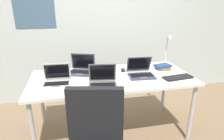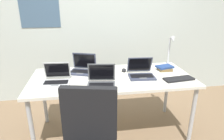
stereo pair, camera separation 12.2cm
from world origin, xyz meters
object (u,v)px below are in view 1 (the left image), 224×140
Objects in this scene: laptop_near_lamp at (103,82)px; cell_phone at (50,76)px; laptop_mid_desk at (141,72)px; desk_lamp at (167,50)px; laptop_by_keyboard at (82,69)px; coffee_mug at (106,70)px; laptop_far_corner at (57,80)px; book_stack at (163,67)px; external_keyboard at (178,77)px; computer_mouse at (123,70)px.

laptop_near_lamp is 0.67m from cell_phone.
laptop_near_lamp is (-0.47, -0.18, 0.00)m from laptop_mid_desk.
desk_lamp reaches higher than laptop_by_keyboard.
desk_lamp reaches higher than coffee_mug.
laptop_far_corner is at bearing -177.47° from laptop_mid_desk.
laptop_far_corner is at bearing -171.37° from book_stack.
laptop_near_lamp is 2.72× the size of coffee_mug.
laptop_far_corner is at bearing -161.87° from coffee_mug.
coffee_mug is at bearing 12.70° from cell_phone.
external_keyboard is 0.31m from book_stack.
laptop_near_lamp reaches higher than computer_mouse.
laptop_near_lamp reaches higher than laptop_mid_desk.
laptop_by_keyboard reaches higher than book_stack.
laptop_by_keyboard reaches higher than coffee_mug.
laptop_by_keyboard reaches higher than cell_phone.
laptop_mid_desk is 1.38× the size of book_stack.
desk_lamp reaches higher than laptop_mid_desk.
laptop_far_corner is at bearing -154.57° from computer_mouse.
computer_mouse reaches higher than external_keyboard.
laptop_near_lamp reaches higher than coffee_mug.
desk_lamp is 1.33× the size of laptop_mid_desk.
computer_mouse is at bearing 49.65° from laptop_near_lamp.
computer_mouse is 0.23m from coffee_mug.
laptop_near_lamp is at bearing -16.72° from laptop_far_corner.
laptop_mid_desk is at bearing 7.29° from cell_phone.
coffee_mug is (0.64, -0.06, 0.04)m from cell_phone.
external_keyboard is at bearing 4.00° from cell_phone.
desk_lamp reaches higher than computer_mouse.
desk_lamp is 1.38× the size of laptop_far_corner.
laptop_mid_desk is at bearing -19.67° from coffee_mug.
desk_lamp is 1.45m from laptop_far_corner.
cell_phone is at bearing 168.87° from laptop_mid_desk.
laptop_by_keyboard is at bearing -176.12° from desk_lamp.
book_stack is (0.50, -0.04, 0.01)m from computer_mouse.
laptop_mid_desk is (0.65, -0.24, -0.00)m from laptop_by_keyboard.
laptop_far_corner is at bearing 163.28° from laptop_near_lamp.
book_stack is at bearing 21.98° from laptop_near_lamp.
desk_lamp is 1.08m from laptop_near_lamp.
computer_mouse reaches higher than cell_phone.
cell_phone is at bearing 145.51° from laptop_near_lamp.
laptop_far_corner reaches higher than cell_phone.
laptop_by_keyboard is 1.05× the size of external_keyboard.
coffee_mug is (0.54, 0.18, 0.00)m from laptop_far_corner.
book_stack is at bearing 1.22° from coffee_mug.
laptop_near_lamp is at bearing -158.02° from book_stack.
laptop_near_lamp is 1.40× the size of book_stack.
cell_phone is 1.37m from book_stack.
laptop_near_lamp is at bearing -66.57° from laptop_by_keyboard.
laptop_near_lamp reaches higher than cell_phone.
laptop_far_corner reaches higher than computer_mouse.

